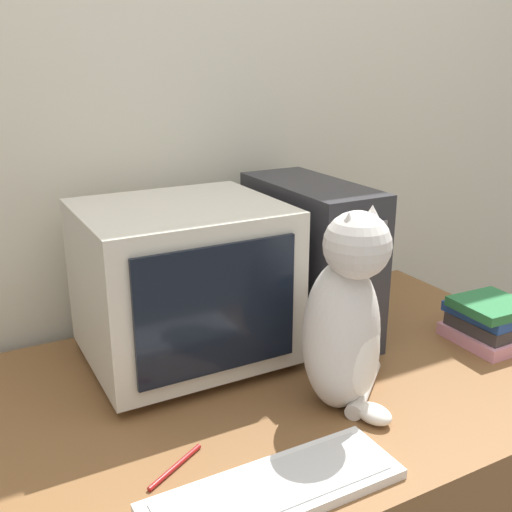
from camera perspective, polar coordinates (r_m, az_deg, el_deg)
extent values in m
cube|color=beige|center=(1.62, -6.47, 12.86)|extent=(7.00, 0.05, 2.50)
cube|color=brown|center=(1.57, 2.22, -23.14)|extent=(1.41, 0.85, 0.73)
cube|color=beige|center=(1.44, -6.76, -9.23)|extent=(0.30, 0.23, 0.02)
cube|color=beige|center=(1.37, -7.05, -2.29)|extent=(0.43, 0.38, 0.35)
cube|color=black|center=(1.20, -3.65, -5.17)|extent=(0.35, 0.01, 0.27)
cube|color=#28282D|center=(1.51, 5.12, -0.30)|extent=(0.18, 0.41, 0.39)
cube|color=slate|center=(1.32, 10.16, 1.57)|extent=(0.13, 0.01, 0.07)
cube|color=silver|center=(1.05, 1.77, -21.44)|extent=(0.44, 0.14, 0.02)
cube|color=silver|center=(1.04, 1.77, -20.99)|extent=(0.39, 0.11, 0.00)
ellipsoid|color=silver|center=(1.20, 8.09, -7.50)|extent=(0.19, 0.19, 0.31)
ellipsoid|color=white|center=(1.18, 10.27, -9.32)|extent=(0.09, 0.07, 0.17)
sphere|color=silver|center=(1.12, 9.62, 1.03)|extent=(0.16, 0.16, 0.13)
cone|color=silver|center=(1.08, 8.82, 3.25)|extent=(0.04, 0.04, 0.04)
cone|color=silver|center=(1.14, 11.00, 3.94)|extent=(0.04, 0.04, 0.04)
ellipsoid|color=white|center=(1.23, 11.16, -14.53)|extent=(0.07, 0.09, 0.04)
cylinder|color=silver|center=(1.31, 10.21, -12.20)|extent=(0.18, 0.16, 0.03)
cube|color=pink|center=(1.62, 21.11, -7.08)|extent=(0.16, 0.19, 0.03)
cube|color=#383333|center=(1.61, 21.31, -6.01)|extent=(0.15, 0.16, 0.03)
cube|color=#234793|center=(1.60, 21.15, -4.99)|extent=(0.14, 0.18, 0.03)
cube|color=#28703D|center=(1.58, 21.50, -4.42)|extent=(0.16, 0.16, 0.02)
cylinder|color=maroon|center=(1.11, -7.69, -19.27)|extent=(0.12, 0.08, 0.01)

